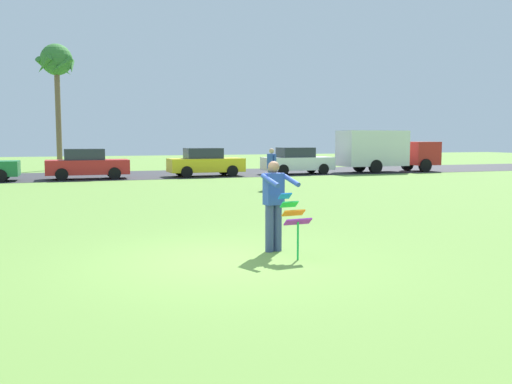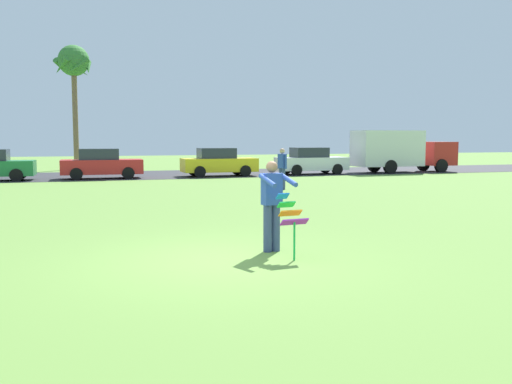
# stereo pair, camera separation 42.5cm
# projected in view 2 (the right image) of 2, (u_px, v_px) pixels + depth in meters

# --- Properties ---
(ground_plane) EXTENTS (120.00, 120.00, 0.00)m
(ground_plane) POSITION_uv_depth(u_px,v_px,m) (221.00, 261.00, 9.84)
(ground_plane) COLOR olive
(road_strip) EXTENTS (120.00, 8.00, 0.01)m
(road_strip) POSITION_uv_depth(u_px,v_px,m) (124.00, 175.00, 32.32)
(road_strip) COLOR #2D2D33
(road_strip) RESTS_ON ground
(person_kite_flyer) EXTENTS (0.62, 0.71, 1.73)m
(person_kite_flyer) POSITION_uv_depth(u_px,v_px,m) (272.00, 202.00, 10.53)
(person_kite_flyer) COLOR #384772
(person_kite_flyer) RESTS_ON ground
(kite_held) EXTENTS (0.52, 0.66, 1.16)m
(kite_held) POSITION_uv_depth(u_px,v_px,m) (290.00, 215.00, 9.93)
(kite_held) COLOR blue
(kite_held) RESTS_ON ground
(parked_car_red) EXTENTS (4.21, 1.86, 1.60)m
(parked_car_red) POSITION_uv_depth(u_px,v_px,m) (101.00, 164.00, 29.57)
(parked_car_red) COLOR red
(parked_car_red) RESTS_ON ground
(parked_car_yellow) EXTENTS (4.22, 1.88, 1.60)m
(parked_car_yellow) POSITION_uv_depth(u_px,v_px,m) (219.00, 163.00, 31.48)
(parked_car_yellow) COLOR yellow
(parked_car_yellow) RESTS_ON ground
(parked_car_white) EXTENTS (4.23, 1.89, 1.60)m
(parked_car_white) POSITION_uv_depth(u_px,v_px,m) (311.00, 161.00, 33.17)
(parked_car_white) COLOR white
(parked_car_white) RESTS_ON ground
(parked_truck_red_cab) EXTENTS (6.76, 2.26, 2.62)m
(parked_truck_red_cab) POSITION_uv_depth(u_px,v_px,m) (399.00, 150.00, 34.89)
(parked_truck_red_cab) COLOR #B2231E
(parked_truck_red_cab) RESTS_ON ground
(palm_tree_right_near) EXTENTS (2.58, 2.71, 8.49)m
(palm_tree_right_near) POSITION_uv_depth(u_px,v_px,m) (74.00, 66.00, 38.00)
(palm_tree_right_near) COLOR brown
(palm_tree_right_near) RESTS_ON ground
(person_walker_near) EXTENTS (0.31, 0.55, 1.73)m
(person_walker_near) POSITION_uv_depth(u_px,v_px,m) (282.00, 167.00, 23.34)
(person_walker_near) COLOR #384772
(person_walker_near) RESTS_ON ground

